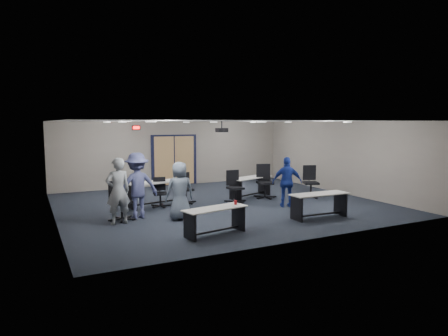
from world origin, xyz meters
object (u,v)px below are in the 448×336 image
table_front_left (215,216)px  person_back (137,186)px  chair_loose_left (122,201)px  person_gray (118,191)px  table_front_right (319,201)px  chair_back_a (160,192)px  person_navy (287,182)px  chair_loose_right (311,182)px  chair_back_c (235,187)px  chair_back_d (265,181)px  table_back_right (250,184)px  table_back_left (156,189)px  chair_back_b (186,188)px  person_plaid (180,191)px

table_front_left → person_back: size_ratio=0.91×
chair_loose_left → person_gray: person_gray is taller
chair_loose_left → person_gray: 0.52m
person_gray → table_front_right: bearing=156.3°
chair_back_a → person_navy: bearing=-16.3°
chair_loose_right → chair_back_c: bearing=-164.3°
chair_back_d → person_gray: size_ratio=0.68×
chair_back_c → person_navy: size_ratio=0.67×
table_back_right → chair_back_d: size_ratio=1.57×
table_front_right → table_back_left: bearing=136.4°
chair_back_d → table_front_right: bearing=-76.7°
table_front_right → chair_back_b: chair_back_b is taller
table_back_right → person_back: bearing=177.3°
table_front_right → chair_back_c: chair_back_c is taller
chair_back_a → person_gray: bearing=-125.5°
table_back_right → person_back: person_back is taller
chair_loose_right → chair_back_b: bearing=-169.7°
person_gray → table_front_left: bearing=128.0°
chair_loose_left → table_front_left: bearing=-93.3°
table_front_left → chair_back_c: size_ratio=1.56×
table_back_left → chair_back_b: 0.98m
table_back_right → chair_back_b: chair_back_b is taller
person_gray → person_back: (0.61, 0.42, 0.04)m
chair_back_c → chair_loose_left: chair_loose_left is taller
chair_loose_right → person_back: person_back is taller
table_front_left → chair_back_d: (3.54, 3.40, 0.15)m
chair_back_d → person_plaid: bearing=-139.2°
chair_loose_left → person_gray: size_ratio=0.62×
table_back_left → chair_loose_left: 2.03m
chair_loose_left → person_plaid: size_ratio=0.68×
chair_back_a → person_gray: (-1.63, -1.60, 0.41)m
person_gray → person_plaid: 1.63m
table_front_left → person_navy: size_ratio=1.05×
chair_back_a → person_navy: (3.58, -1.78, 0.33)m
person_plaid → person_navy: size_ratio=1.01×
person_gray → person_navy: (5.21, -0.19, -0.09)m
chair_back_b → person_plaid: bearing=-115.2°
chair_back_a → person_back: 1.62m
chair_back_c → chair_back_b: bearing=160.1°
table_front_right → chair_loose_left: (-4.99, 2.17, 0.07)m
chair_loose_left → table_back_left: bearing=7.2°
chair_loose_right → table_front_left: bearing=-128.2°
table_front_right → chair_loose_left: 5.44m
chair_loose_left → chair_back_a: bearing=1.4°
chair_back_c → person_back: bearing=-166.2°
chair_back_a → chair_loose_right: (5.30, -0.82, 0.10)m
table_front_right → chair_back_c: (-1.08, 2.94, 0.06)m
chair_loose_right → person_plaid: person_plaid is taller
table_back_right → person_plaid: person_plaid is taller
table_back_right → chair_back_a: chair_back_a is taller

